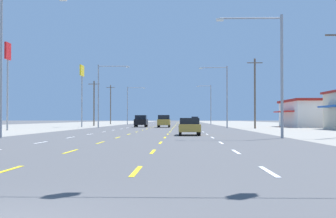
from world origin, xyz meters
The scene contains 22 objects.
ground_plane centered at (0.00, 66.00, 0.00)m, with size 572.00×572.00×0.00m, color #4C4C4F.
lot_apron_right centered at (24.75, 66.00, 0.00)m, with size 28.00×440.00×0.01m, color gray.
lane_markings centered at (0.00, 104.50, 0.01)m, with size 10.64×227.60×0.01m.
sedan_inner_right_near centered at (3.64, 34.75, 0.76)m, with size 1.80×4.50×1.46m.
suv_center_turn_mid centered at (0.18, 71.07, 1.03)m, with size 1.98×4.90×1.98m.
suv_inner_left_midfar centered at (-3.71, 73.44, 1.03)m, with size 1.98×4.90×1.98m.
sedan_inner_right_far centered at (3.70, 79.18, 0.76)m, with size 1.80×4.50×1.46m.
sedan_inner_right_farther centered at (3.68, 88.37, 0.76)m, with size 1.80×4.50×1.46m.
suv_far_left_farthest centered at (-7.16, 113.23, 1.03)m, with size 1.98×4.90×1.98m.
suv_far_right_distant_a centered at (6.77, 129.21, 1.03)m, with size 1.98×4.90×1.98m.
storefront_right_row_2 centered at (25.40, 75.58, 2.32)m, with size 10.65×14.82×4.59m.
pole_sign_left_row_1 centered at (-17.66, 50.32, 7.65)m, with size 0.24×1.61×10.45m.
pole_sign_left_row_2 centered at (-13.94, 74.96, 8.20)m, with size 0.24×2.70×10.49m.
streetlight_left_row_0 centered at (-9.64, 28.58, 6.08)m, with size 4.89×0.26×10.41m.
streetlight_right_row_0 centered at (9.59, 28.58, 5.26)m, with size 4.78×0.26×8.87m.
streetlight_left_row_1 centered at (-9.60, 69.37, 5.86)m, with size 5.02×0.26×9.96m.
streetlight_right_row_1 centered at (9.67, 69.37, 5.66)m, with size 4.52×0.26×9.69m.
streetlight_left_row_2 centered at (-9.66, 110.15, 5.40)m, with size 4.47×0.26×9.21m.
streetlight_right_row_2 centered at (9.83, 110.15, 5.50)m, with size 3.49×0.26×9.61m.
utility_pole_right_row_1 centered at (13.41, 62.29, 5.17)m, with size 2.20×0.26×9.94m.
utility_pole_left_row_2 centered at (-13.95, 86.34, 4.55)m, with size 2.20×0.26×8.72m.
utility_pole_left_row_3 centered at (-15.17, 116.23, 5.21)m, with size 2.20×0.26×10.02m.
Camera 1 is at (2.95, -5.67, 1.40)m, focal length 51.07 mm.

